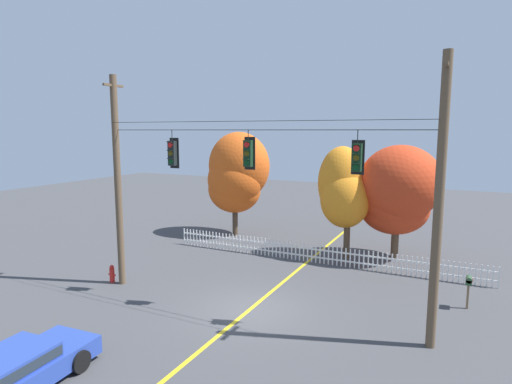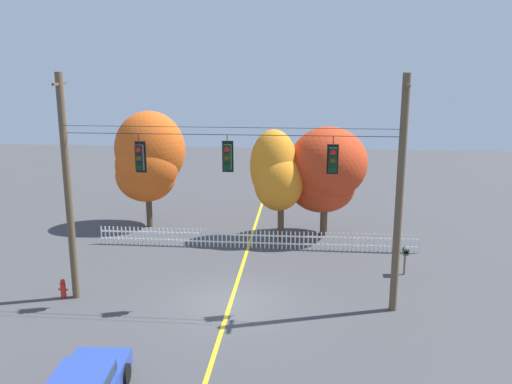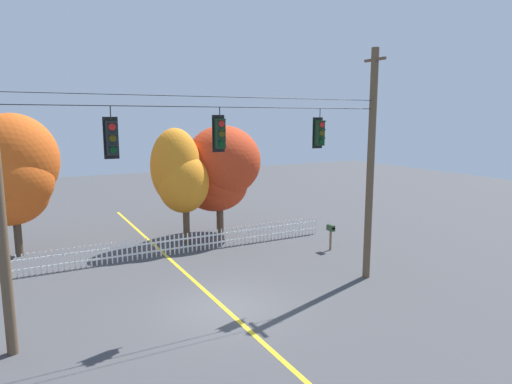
# 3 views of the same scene
# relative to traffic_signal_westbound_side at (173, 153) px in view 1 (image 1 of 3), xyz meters

# --- Properties ---
(ground) EXTENTS (80.00, 80.00, 0.00)m
(ground) POSITION_rel_traffic_signal_westbound_side_xyz_m (3.46, -0.01, -5.93)
(ground) COLOR #424244
(lane_centerline_stripe) EXTENTS (0.16, 36.00, 0.01)m
(lane_centerline_stripe) POSITION_rel_traffic_signal_westbound_side_xyz_m (3.46, -0.01, -5.92)
(lane_centerline_stripe) COLOR gold
(lane_centerline_stripe) RESTS_ON ground
(signal_support_span) EXTENTS (13.18, 1.10, 9.15)m
(signal_support_span) POSITION_rel_traffic_signal_westbound_side_xyz_m (3.46, -0.01, -1.28)
(signal_support_span) COLOR brown
(signal_support_span) RESTS_ON ground
(traffic_signal_westbound_side) EXTENTS (0.43, 0.38, 1.54)m
(traffic_signal_westbound_side) POSITION_rel_traffic_signal_westbound_side_xyz_m (0.00, 0.00, 0.00)
(traffic_signal_westbound_side) COLOR black
(traffic_signal_northbound_primary) EXTENTS (0.43, 0.38, 1.46)m
(traffic_signal_northbound_primary) POSITION_rel_traffic_signal_westbound_side_xyz_m (3.41, -0.00, 0.07)
(traffic_signal_northbound_primary) COLOR black
(traffic_signal_eastbound_side) EXTENTS (0.43, 0.38, 1.46)m
(traffic_signal_eastbound_side) POSITION_rel_traffic_signal_westbound_side_xyz_m (7.38, -0.00, 0.03)
(traffic_signal_eastbound_side) COLOR black
(white_picket_fence) EXTENTS (16.63, 0.06, 0.97)m
(white_picket_fence) POSITION_rel_traffic_signal_westbound_side_xyz_m (3.90, 6.72, -5.44)
(white_picket_fence) COLOR white
(white_picket_fence) RESTS_ON ground
(autumn_maple_near_fence) EXTENTS (4.09, 3.62, 6.73)m
(autumn_maple_near_fence) POSITION_rel_traffic_signal_westbound_side_xyz_m (-2.71, 10.27, -2.04)
(autumn_maple_near_fence) COLOR #473828
(autumn_maple_near_fence) RESTS_ON ground
(autumn_maple_mid) EXTENTS (2.89, 2.75, 6.00)m
(autumn_maple_mid) POSITION_rel_traffic_signal_westbound_side_xyz_m (4.80, 8.41, -2.28)
(autumn_maple_mid) COLOR brown
(autumn_maple_mid) RESTS_ON ground
(autumn_oak_far_east) EXTENTS (4.24, 3.96, 6.09)m
(autumn_oak_far_east) POSITION_rel_traffic_signal_westbound_side_xyz_m (7.41, 9.22, -2.24)
(autumn_oak_far_east) COLOR brown
(autumn_oak_far_east) RESTS_ON ground
(parked_car) EXTENTS (2.14, 4.61, 1.15)m
(parked_car) POSITION_rel_traffic_signal_westbound_side_xyz_m (0.28, -7.45, -5.32)
(parked_car) COLOR #28429E
(parked_car) RESTS_ON ground
(fire_hydrant) EXTENTS (0.38, 0.22, 0.81)m
(fire_hydrant) POSITION_rel_traffic_signal_westbound_side_xyz_m (-3.48, -0.11, -5.53)
(fire_hydrant) COLOR red
(fire_hydrant) RESTS_ON ground
(roadside_mailbox) EXTENTS (0.25, 0.44, 1.29)m
(roadside_mailbox) POSITION_rel_traffic_signal_westbound_side_xyz_m (10.97, 3.76, -4.88)
(roadside_mailbox) COLOR brown
(roadside_mailbox) RESTS_ON ground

